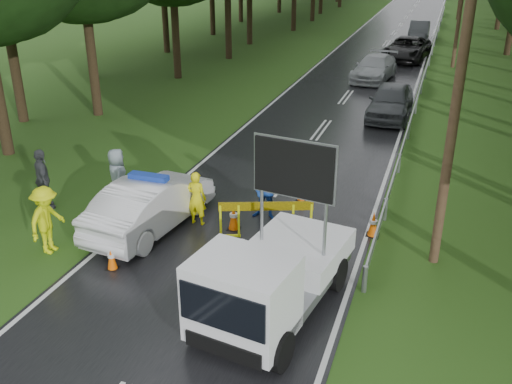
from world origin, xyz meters
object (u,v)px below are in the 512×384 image
at_px(queue_car_third, 407,49).
at_px(queue_car_fourth, 419,30).
at_px(barrier, 266,211).
at_px(civilian, 267,191).
at_px(queue_car_second, 374,68).
at_px(queue_car_first, 391,101).
at_px(officer, 197,198).
at_px(police_sedan, 151,204).
at_px(work_truck, 268,279).

bearing_deg(queue_car_third, queue_car_fourth, 95.14).
distance_m(barrier, civilian, 1.19).
height_order(queue_car_second, queue_car_fourth, queue_car_fourth).
xyz_separation_m(civilian, queue_car_second, (0.47, 19.66, -0.18)).
bearing_deg(queue_car_third, barrier, -86.76).
bearing_deg(queue_car_third, queue_car_first, -81.80).
distance_m(barrier, officer, 2.15).
distance_m(police_sedan, queue_car_third, 28.52).
height_order(civilian, queue_car_first, civilian).
xyz_separation_m(queue_car_first, queue_car_second, (-1.80, 7.76, -0.08)).
distance_m(police_sedan, queue_car_fourth, 38.13).
relative_size(police_sedan, queue_car_fourth, 1.07).
relative_size(officer, queue_car_third, 0.29).
height_order(police_sedan, queue_car_third, police_sedan).
distance_m(officer, queue_car_first, 13.54).
relative_size(barrier, queue_car_second, 0.50).
bearing_deg(work_truck, officer, 140.98).
distance_m(queue_car_first, queue_car_third, 14.56).
distance_m(civilian, queue_car_second, 19.67).
xyz_separation_m(work_truck, officer, (-3.33, 3.71, -0.20)).
bearing_deg(officer, queue_car_second, -95.09).
bearing_deg(barrier, queue_car_third, 66.84).
relative_size(queue_car_second, queue_car_fourth, 1.10).
bearing_deg(queue_car_fourth, work_truck, -91.31).
bearing_deg(work_truck, queue_car_fourth, 98.48).
distance_m(work_truck, queue_car_second, 24.40).
bearing_deg(queue_car_second, work_truck, -81.39).
bearing_deg(work_truck, civilian, 117.01).
bearing_deg(officer, queue_car_third, -96.21).
height_order(queue_car_third, queue_car_fourth, queue_car_third).
bearing_deg(barrier, queue_car_first, 61.37).
xyz_separation_m(work_truck, queue_car_second, (-1.05, 24.37, -0.30)).
height_order(police_sedan, queue_car_second, police_sedan).
bearing_deg(civilian, barrier, -75.83).
distance_m(work_truck, civilian, 4.95).
distance_m(civilian, queue_car_fourth, 36.19).
bearing_deg(police_sedan, queue_car_second, -92.31).
distance_m(civilian, queue_car_third, 26.51).
relative_size(work_truck, civilian, 2.76).
relative_size(work_truck, queue_car_second, 1.01).
bearing_deg(police_sedan, queue_car_third, -92.73).
xyz_separation_m(officer, queue_car_third, (3.57, 27.46, -0.04)).
relative_size(barrier, queue_car_first, 0.53).
distance_m(police_sedan, queue_car_second, 21.61).
height_order(officer, civilian, civilian).
height_order(police_sedan, queue_car_fourth, police_sedan).
xyz_separation_m(civilian, queue_car_fourth, (1.94, 36.14, -0.16)).
height_order(civilian, queue_car_third, civilian).
height_order(work_truck, queue_car_fourth, work_truck).
distance_m(work_truck, queue_car_fourth, 40.85).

